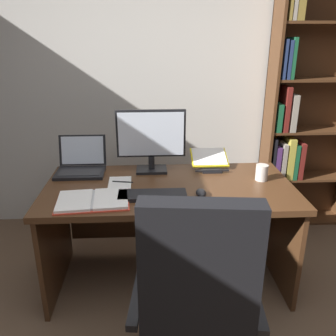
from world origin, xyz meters
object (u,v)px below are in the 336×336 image
at_px(notepad, 120,183).
at_px(coffee_mug, 262,173).
at_px(desk, 168,207).
at_px(office_chair, 196,321).
at_px(computer_mouse, 201,193).
at_px(reading_stand_with_book, 209,159).
at_px(keyboard, 152,195).
at_px(open_binder, 93,200).
at_px(monitor, 151,141).
at_px(laptop, 81,165).
at_px(pen, 123,182).
at_px(bookshelf, 303,112).

distance_m(notepad, coffee_mug, 0.96).
distance_m(desk, office_chair, 0.98).
bearing_deg(coffee_mug, notepad, -179.15).
distance_m(computer_mouse, reading_stand_with_book, 0.52).
height_order(desk, keyboard, keyboard).
bearing_deg(open_binder, monitor, 49.36).
height_order(monitor, laptop, monitor).
relative_size(monitor, notepad, 2.33).
bearing_deg(monitor, notepad, -133.06).
bearing_deg(open_binder, computer_mouse, -0.68).
distance_m(computer_mouse, pen, 0.54).
bearing_deg(bookshelf, desk, -147.96).
distance_m(office_chair, open_binder, 0.91).
xyz_separation_m(bookshelf, open_binder, (-1.69, -1.06, -0.29)).
bearing_deg(bookshelf, monitor, -156.92).
distance_m(office_chair, monitor, 1.29).
bearing_deg(coffee_mug, laptop, 170.03).
distance_m(monitor, laptop, 0.54).
height_order(office_chair, notepad, office_chair).
distance_m(laptop, notepad, 0.38).
relative_size(bookshelf, notepad, 10.60).
bearing_deg(reading_stand_with_book, monitor, -172.41).
bearing_deg(notepad, computer_mouse, -22.79).
relative_size(laptop, computer_mouse, 3.28).
distance_m(laptop, open_binder, 0.53).
height_order(laptop, pen, laptop).
xyz_separation_m(office_chair, pen, (-0.38, 0.95, 0.29)).
relative_size(open_binder, notepad, 2.14).
xyz_separation_m(bookshelf, reading_stand_with_book, (-0.90, -0.51, -0.24)).
relative_size(bookshelf, open_binder, 4.94).
xyz_separation_m(monitor, keyboard, (0.00, -0.45, -0.22)).
bearing_deg(open_binder, reading_stand_with_book, 30.04).
height_order(laptop, computer_mouse, laptop).
bearing_deg(open_binder, desk, 27.68).
relative_size(office_chair, pen, 8.02).
bearing_deg(office_chair, computer_mouse, 86.87).
distance_m(keyboard, computer_mouse, 0.30).
bearing_deg(open_binder, bookshelf, 27.19).
bearing_deg(computer_mouse, office_chair, -99.12).
relative_size(open_binder, coffee_mug, 4.14).
bearing_deg(pen, open_binder, -121.06).
distance_m(open_binder, notepad, 0.30).
bearing_deg(open_binder, office_chair, -56.62).
height_order(bookshelf, keyboard, bookshelf).
relative_size(desk, laptop, 4.82).
bearing_deg(notepad, office_chair, -67.17).
height_order(office_chair, computer_mouse, office_chair).
height_order(bookshelf, reading_stand_with_book, bookshelf).
relative_size(laptop, pen, 2.43).
bearing_deg(coffee_mug, office_chair, -120.50).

